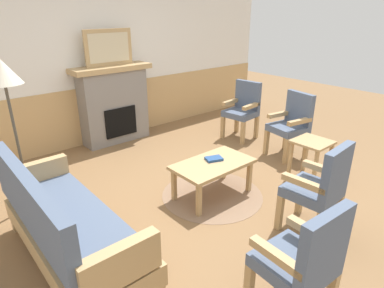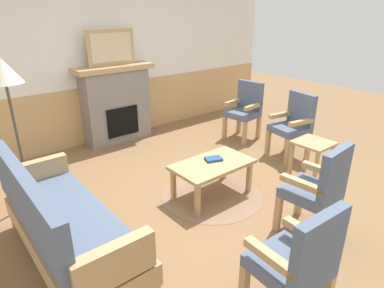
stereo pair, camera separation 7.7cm
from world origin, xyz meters
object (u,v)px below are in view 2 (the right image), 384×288
at_px(coffee_table, 212,167).
at_px(armchair_near_fireplace, 294,123).
at_px(fireplace, 116,103).
at_px(armchair_front_left, 298,261).
at_px(floor_lamp_by_couch, 5,81).
at_px(couch, 65,224).
at_px(book_on_table, 214,159).
at_px(side_table, 312,150).
at_px(armchair_by_window_left, 245,108).
at_px(framed_picture, 111,47).
at_px(armchair_front_center, 319,187).

xyz_separation_m(coffee_table, armchair_near_fireplace, (1.74, 0.09, 0.15)).
height_order(fireplace, armchair_front_left, fireplace).
xyz_separation_m(armchair_near_fireplace, floor_lamp_by_couch, (-3.51, 1.11, 0.91)).
height_order(armchair_near_fireplace, floor_lamp_by_couch, floor_lamp_by_couch).
distance_m(couch, armchair_front_left, 1.93).
distance_m(book_on_table, floor_lamp_by_couch, 2.38).
bearing_deg(armchair_front_left, side_table, 29.21).
relative_size(fireplace, couch, 0.72).
bearing_deg(couch, armchair_by_window_left, 17.49).
height_order(framed_picture, coffee_table, framed_picture).
relative_size(coffee_table, floor_lamp_by_couch, 0.57).
distance_m(couch, armchair_by_window_left, 3.72).
bearing_deg(couch, floor_lamp_by_couch, 90.19).
xyz_separation_m(coffee_table, armchair_front_left, (-0.74, -1.66, 0.15)).
distance_m(armchair_front_left, armchair_front_center, 1.12).
xyz_separation_m(fireplace, armchair_front_left, (-0.76, -4.05, -0.11)).
bearing_deg(fireplace, floor_lamp_by_couch, -146.17).
bearing_deg(armchair_by_window_left, coffee_table, -148.40).
bearing_deg(armchair_front_center, fireplace, 94.22).
distance_m(book_on_table, side_table, 1.34).
xyz_separation_m(armchair_front_left, side_table, (2.01, 1.12, -0.10)).
height_order(side_table, floor_lamp_by_couch, floor_lamp_by_couch).
bearing_deg(armchair_near_fireplace, framed_picture, 126.78).
relative_size(armchair_by_window_left, armchair_front_center, 1.00).
bearing_deg(framed_picture, armchair_front_center, -85.78).
relative_size(book_on_table, armchair_by_window_left, 0.20).
distance_m(armchair_by_window_left, armchair_front_center, 2.74).
relative_size(framed_picture, floor_lamp_by_couch, 0.48).
bearing_deg(armchair_by_window_left, armchair_front_left, -132.51).
height_order(coffee_table, armchair_front_left, armchair_front_left).
bearing_deg(floor_lamp_by_couch, couch, -89.81).
distance_m(fireplace, floor_lamp_by_couch, 2.29).
relative_size(fireplace, armchair_front_left, 1.33).
bearing_deg(book_on_table, armchair_by_window_left, 31.39).
distance_m(couch, coffee_table, 1.77).
relative_size(armchair_front_center, floor_lamp_by_couch, 0.58).
height_order(armchair_near_fireplace, armchair_front_center, same).
relative_size(coffee_table, armchair_front_left, 0.98).
height_order(fireplace, armchair_front_center, fireplace).
bearing_deg(armchair_near_fireplace, armchair_by_window_left, 87.62).
bearing_deg(book_on_table, couch, -177.84).
distance_m(book_on_table, armchair_front_center, 1.27).
bearing_deg(armchair_near_fireplace, couch, -178.17).
bearing_deg(framed_picture, armchair_near_fireplace, -53.22).
height_order(coffee_table, book_on_table, book_on_table).
bearing_deg(armchair_front_center, framed_picture, 94.22).
bearing_deg(book_on_table, armchair_front_center, -80.05).
bearing_deg(coffee_table, armchair_front_center, -76.89).
relative_size(armchair_near_fireplace, side_table, 1.78).
distance_m(couch, armchair_near_fireplace, 3.51).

